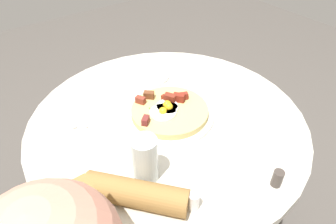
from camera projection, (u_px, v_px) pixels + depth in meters
dining_table at (167, 154)px, 1.11m from camera, size 0.92×0.92×0.75m
pizza_plate at (169, 114)px, 1.00m from camera, size 0.29×0.29×0.01m
breakfast_pizza at (168, 110)px, 0.99m from camera, size 0.26×0.26×0.05m
bread_plate at (148, 76)px, 1.19m from camera, size 0.17×0.17×0.01m
napkin at (85, 111)px, 1.02m from camera, size 0.22×0.21×0.00m
fork at (79, 110)px, 1.02m from camera, size 0.16×0.11×0.00m
knife at (90, 110)px, 1.02m from camera, size 0.16×0.11×0.00m
water_glass at (145, 159)px, 0.76m from camera, size 0.07×0.07×0.14m
salt_shaker at (194, 201)px, 0.72m from camera, size 0.03×0.03×0.05m
pepper_shaker at (277, 178)px, 0.77m from camera, size 0.03×0.03×0.05m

